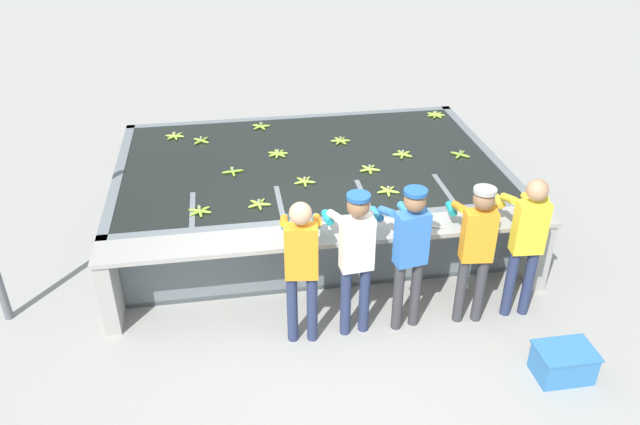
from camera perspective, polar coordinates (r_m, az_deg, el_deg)
ground_plane at (r=6.91m, az=1.52°, el=-9.20°), size 80.00×80.00×0.00m
wash_tank at (r=8.33m, az=-1.00°, el=1.97°), size 4.92×3.18×0.91m
work_ledge at (r=6.70m, az=1.24°, el=-3.67°), size 4.92×0.45×0.91m
worker_0 at (r=6.04m, az=-1.72°, el=-4.36°), size 0.46×0.73×1.61m
worker_1 at (r=6.13m, az=3.27°, el=-3.51°), size 0.45×0.73×1.63m
worker_2 at (r=6.26m, az=8.18°, el=-3.01°), size 0.48×0.74×1.63m
worker_3 at (r=6.49m, az=14.09°, el=-2.67°), size 0.46×0.73×1.60m
worker_4 at (r=6.72m, az=18.38°, el=-2.02°), size 0.44×0.72×1.63m
banana_bunch_floating_0 at (r=7.55m, az=-1.42°, el=2.86°), size 0.28×0.27×0.08m
banana_bunch_floating_1 at (r=8.28m, az=-3.87°, el=5.39°), size 0.28×0.28×0.08m
banana_bunch_floating_2 at (r=9.04m, az=-13.13°, el=6.83°), size 0.28×0.28×0.08m
banana_bunch_floating_3 at (r=7.08m, az=-5.60°, el=0.77°), size 0.28×0.27×0.08m
banana_bunch_floating_4 at (r=8.66m, az=1.89°, el=6.58°), size 0.28×0.27×0.08m
banana_bunch_floating_5 at (r=7.04m, az=-10.92°, el=0.13°), size 0.27×0.28×0.08m
banana_bunch_floating_6 at (r=8.44m, az=12.70°, el=5.20°), size 0.23×0.23×0.08m
banana_bunch_floating_7 at (r=7.37m, az=6.24°, el=1.98°), size 0.27×0.27×0.08m
banana_bunch_floating_8 at (r=8.81m, az=-10.80°, el=6.48°), size 0.23×0.23×0.08m
banana_bunch_floating_9 at (r=7.87m, az=4.55°, el=3.97°), size 0.28×0.27×0.08m
banana_bunch_floating_10 at (r=9.17m, az=-5.44°, el=7.85°), size 0.27×0.28×0.08m
banana_bunch_floating_11 at (r=9.72m, az=10.53°, el=8.77°), size 0.28×0.28×0.08m
banana_bunch_floating_12 at (r=7.86m, az=-7.98°, el=3.74°), size 0.28×0.28×0.08m
banana_bunch_floating_13 at (r=8.32m, az=7.57°, el=5.30°), size 0.27×0.28×0.08m
knife_0 at (r=6.76m, az=9.44°, el=-1.12°), size 0.33×0.18×0.02m
crate at (r=6.53m, az=21.36°, el=-12.66°), size 0.55×0.39×0.32m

